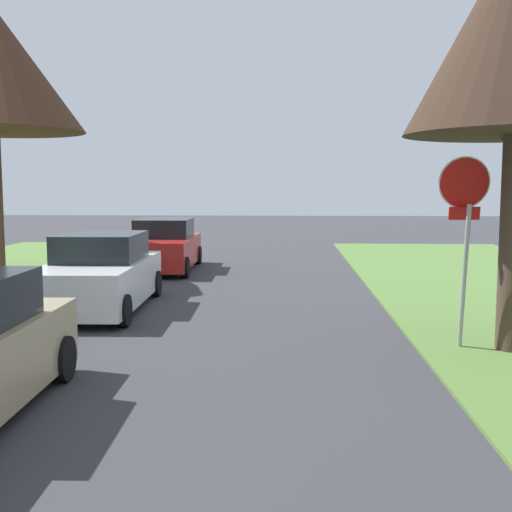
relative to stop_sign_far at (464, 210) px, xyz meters
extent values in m
cylinder|color=#9EA0A5|center=(0.00, -0.13, -1.02)|extent=(0.07, 0.36, 2.24)
cylinder|color=white|center=(0.00, 0.05, 0.42)|extent=(0.81, 0.18, 0.80)
cylinder|color=red|center=(0.00, 0.05, 0.42)|extent=(0.77, 0.19, 0.76)
cube|color=red|center=(0.00, -0.01, -0.05)|extent=(0.48, 0.09, 0.20)
cylinder|color=black|center=(-5.63, -1.95, -1.88)|extent=(0.22, 0.61, 0.60)
cube|color=white|center=(-6.60, 2.95, -1.59)|extent=(1.96, 4.46, 0.85)
cube|color=black|center=(-6.61, 3.17, -0.89)|extent=(1.67, 2.07, 0.56)
cylinder|color=black|center=(-5.68, 1.32, -1.88)|extent=(0.22, 0.61, 0.60)
cylinder|color=black|center=(-7.42, 1.27, -1.88)|extent=(0.22, 0.61, 0.60)
cylinder|color=black|center=(-5.79, 4.62, -1.88)|extent=(0.22, 0.61, 0.60)
cylinder|color=black|center=(-7.53, 4.57, -1.88)|extent=(0.22, 0.61, 0.60)
cube|color=red|center=(-6.52, 9.29, -1.59)|extent=(1.96, 4.46, 0.85)
cube|color=black|center=(-6.53, 9.51, -0.89)|extent=(1.67, 2.07, 0.56)
cylinder|color=black|center=(-5.60, 7.67, -1.88)|extent=(0.22, 0.61, 0.60)
cylinder|color=black|center=(-7.34, 7.61, -1.88)|extent=(0.22, 0.61, 0.60)
cylinder|color=black|center=(-5.70, 10.96, -1.88)|extent=(0.22, 0.61, 0.60)
cylinder|color=black|center=(-7.44, 10.91, -1.88)|extent=(0.22, 0.61, 0.60)
camera|label=1|loc=(-2.68, -9.89, 0.33)|focal=44.56mm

